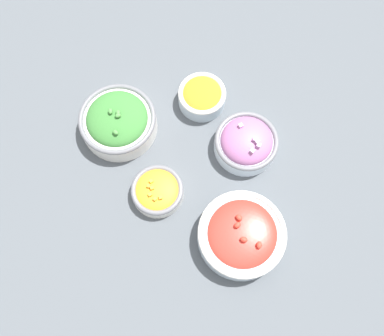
# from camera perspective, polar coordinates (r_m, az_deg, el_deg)

# --- Properties ---
(ground_plane) EXTENTS (3.00, 3.00, 0.00)m
(ground_plane) POSITION_cam_1_polar(r_m,az_deg,el_deg) (1.02, -0.00, -0.55)
(ground_plane) COLOR #4C5156
(bowl_squash) EXTENTS (0.12, 0.12, 0.05)m
(bowl_squash) POSITION_cam_1_polar(r_m,az_deg,el_deg) (0.98, -4.64, -3.04)
(bowl_squash) COLOR silver
(bowl_squash) RESTS_ON ground_plane
(bowl_cherry_tomatoes) EXTENTS (0.19, 0.19, 0.08)m
(bowl_cherry_tomatoes) POSITION_cam_1_polar(r_m,az_deg,el_deg) (0.95, 6.61, -8.86)
(bowl_cherry_tomatoes) COLOR #B2C1CC
(bowl_cherry_tomatoes) RESTS_ON ground_plane
(bowl_carrots) EXTENTS (0.12, 0.12, 0.05)m
(bowl_carrots) POSITION_cam_1_polar(r_m,az_deg,el_deg) (1.06, 1.34, 9.58)
(bowl_carrots) COLOR #B2C1CC
(bowl_carrots) RESTS_ON ground_plane
(bowl_broccoli) EXTENTS (0.18, 0.18, 0.09)m
(bowl_broccoli) POSITION_cam_1_polar(r_m,az_deg,el_deg) (1.04, -9.85, 6.18)
(bowl_broccoli) COLOR silver
(bowl_broccoli) RESTS_ON ground_plane
(bowl_red_onion) EXTENTS (0.15, 0.15, 0.08)m
(bowl_red_onion) POSITION_cam_1_polar(r_m,az_deg,el_deg) (1.01, 7.31, 3.28)
(bowl_red_onion) COLOR silver
(bowl_red_onion) RESTS_ON ground_plane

